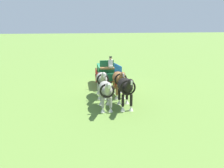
# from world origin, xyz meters

# --- Properties ---
(ground_plane) EXTENTS (220.00, 220.00, 0.00)m
(ground_plane) POSITION_xyz_m (0.00, 0.00, 0.00)
(ground_plane) COLOR olive
(show_wagon) EXTENTS (5.60, 1.77, 2.81)m
(show_wagon) POSITION_xyz_m (0.15, 0.00, 1.22)
(show_wagon) COLOR #195B38
(show_wagon) RESTS_ON ground
(draft_horse_rear_near) EXTENTS (3.21, 1.01, 2.24)m
(draft_horse_rear_near) POSITION_xyz_m (3.63, 0.52, 1.37)
(draft_horse_rear_near) COLOR brown
(draft_horse_rear_near) RESTS_ON ground
(draft_horse_rear_off) EXTENTS (3.00, 0.93, 2.24)m
(draft_horse_rear_off) POSITION_xyz_m (3.60, -0.78, 1.36)
(draft_horse_rear_off) COLOR #9E998E
(draft_horse_rear_off) RESTS_ON ground
(draft_horse_lead_near) EXTENTS (3.03, 1.06, 2.34)m
(draft_horse_lead_near) POSITION_xyz_m (6.22, 0.43, 1.45)
(draft_horse_lead_near) COLOR black
(draft_horse_lead_near) RESTS_ON ground
(draft_horse_lead_off) EXTENTS (3.04, 0.98, 2.17)m
(draft_horse_lead_off) POSITION_xyz_m (6.19, -0.87, 1.31)
(draft_horse_lead_off) COLOR #9E998E
(draft_horse_lead_off) RESTS_ON ground
(sponsor_banner) EXTENTS (3.18, 0.47, 1.10)m
(sponsor_banner) POSITION_xyz_m (-4.41, 1.93, 0.55)
(sponsor_banner) COLOR #1959B2
(sponsor_banner) RESTS_ON ground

